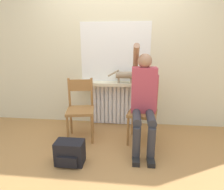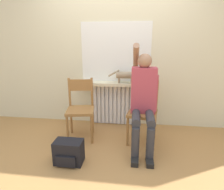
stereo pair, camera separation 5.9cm
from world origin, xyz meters
TOP-DOWN VIEW (x-y plane):
  - ground_plane at (0.00, 0.00)m, footprint 12.00×12.00m
  - wall_with_window at (0.00, 1.23)m, footprint 7.00×0.06m
  - radiator at (-0.00, 1.15)m, footprint 0.78×0.08m
  - windowsill at (0.00, 1.08)m, footprint 1.21×0.24m
  - window_glass at (0.00, 1.20)m, footprint 1.17×0.01m
  - chair_left at (-0.47, 0.59)m, footprint 0.46×0.46m
  - chair_right at (0.47, 0.59)m, footprint 0.46×0.46m
  - person at (0.46, 0.47)m, footprint 0.36×1.03m
  - cat at (0.20, 1.05)m, footprint 0.51×0.11m
  - backpack at (-0.43, -0.08)m, footprint 0.34×0.23m

SIDE VIEW (x-z plane):
  - ground_plane at x=0.00m, z-range 0.00..0.00m
  - backpack at x=-0.43m, z-range 0.00..0.29m
  - radiator at x=0.00m, z-range 0.00..0.73m
  - chair_left at x=-0.47m, z-range 0.02..0.93m
  - chair_right at x=0.47m, z-range 0.02..0.93m
  - person at x=0.46m, z-range 0.00..1.43m
  - windowsill at x=0.00m, z-range 0.73..0.78m
  - cat at x=0.20m, z-range 0.80..1.02m
  - window_glass at x=0.00m, z-range 0.78..1.75m
  - wall_with_window at x=0.00m, z-range 0.00..2.70m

